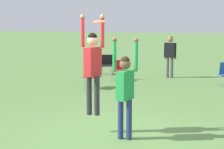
{
  "coord_description": "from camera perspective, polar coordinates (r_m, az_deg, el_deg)",
  "views": [
    {
      "loc": [
        2.0,
        -7.65,
        2.52
      ],
      "look_at": [
        -0.04,
        0.22,
        1.3
      ],
      "focal_mm": 60.0,
      "sensor_mm": 36.0,
      "label": 1
    }
  ],
  "objects": [
    {
      "name": "person_jumping",
      "position": [
        8.14,
        -2.95,
        1.91
      ],
      "size": [
        0.55,
        0.44,
        2.21
      ],
      "rotation": [
        0.0,
        0.0,
        1.22
      ],
      "color": "#2D2D38",
      "rests_on": "ground_plane"
    },
    {
      "name": "camping_chair_0",
      "position": [
        15.39,
        0.92,
        0.97
      ],
      "size": [
        0.6,
        0.65,
        0.82
      ],
      "rotation": [
        0.0,
        0.0,
        3.55
      ],
      "color": "gray",
      "rests_on": "ground_plane"
    },
    {
      "name": "ground_plane",
      "position": [
        8.3,
        -0.14,
        -9.14
      ],
      "size": [
        120.0,
        120.0,
        0.0
      ],
      "primitive_type": "plane",
      "color": "#608C47"
    },
    {
      "name": "person_defending",
      "position": [
        7.73,
        1.99,
        -1.77
      ],
      "size": [
        0.56,
        0.45,
        2.14
      ],
      "rotation": [
        0.0,
        0.0,
        -1.92
      ],
      "color": "navy",
      "rests_on": "ground_plane"
    },
    {
      "name": "camping_chair_3",
      "position": [
        17.07,
        -0.8,
        1.75
      ],
      "size": [
        0.7,
        0.75,
        0.89
      ],
      "rotation": [
        0.0,
        0.0,
        3.47
      ],
      "color": "gray",
      "rests_on": "ground_plane"
    },
    {
      "name": "person_spectator_near",
      "position": [
        16.17,
        8.84,
        3.39
      ],
      "size": [
        0.55,
        0.24,
        1.81
      ],
      "rotation": [
        0.0,
        0.0,
        -0.05
      ],
      "color": "#4C4C51",
      "rests_on": "ground_plane"
    },
    {
      "name": "camping_chair_1",
      "position": [
        13.63,
        -2.93,
        0.11
      ],
      "size": [
        0.64,
        0.69,
        0.89
      ],
      "rotation": [
        0.0,
        0.0,
        2.84
      ],
      "color": "gray",
      "rests_on": "ground_plane"
    },
    {
      "name": "frisbee",
      "position": [
        7.8,
        -2.01,
        8.07
      ],
      "size": [
        0.26,
        0.26,
        0.06
      ],
      "color": "#E04C23"
    }
  ]
}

